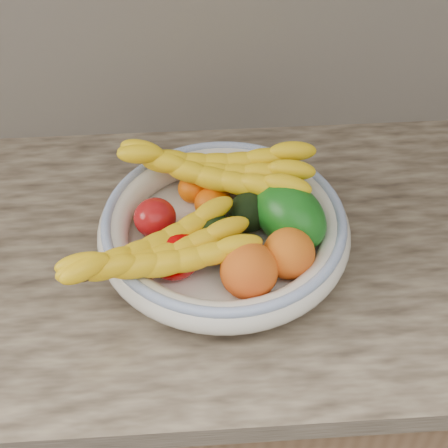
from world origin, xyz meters
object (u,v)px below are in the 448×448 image
(green_mango, at_px, (289,215))
(banana_bunch_front, at_px, (158,257))
(fruit_bowl, at_px, (224,229))
(banana_bunch_back, at_px, (215,173))

(green_mango, height_order, banana_bunch_front, green_mango)
(fruit_bowl, relative_size, banana_bunch_back, 1.18)
(fruit_bowl, height_order, banana_bunch_front, banana_bunch_front)
(fruit_bowl, bearing_deg, green_mango, -1.83)
(banana_bunch_front, bearing_deg, fruit_bowl, 17.14)
(green_mango, xyz_separation_m, banana_bunch_back, (-0.11, 0.09, 0.01))
(fruit_bowl, relative_size, banana_bunch_front, 1.28)
(banana_bunch_back, relative_size, banana_bunch_front, 1.09)
(banana_bunch_front, bearing_deg, green_mango, -0.84)
(banana_bunch_back, bearing_deg, banana_bunch_front, -104.84)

